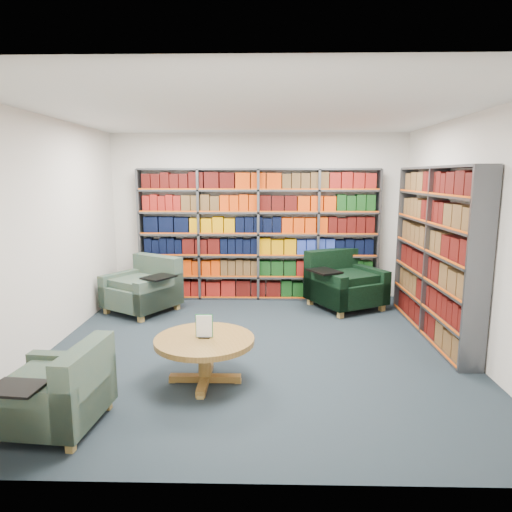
{
  "coord_description": "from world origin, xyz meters",
  "views": [
    {
      "loc": [
        0.14,
        -5.32,
        2.1
      ],
      "look_at": [
        0.0,
        0.6,
        1.05
      ],
      "focal_mm": 32.0,
      "sensor_mm": 36.0,
      "label": 1
    }
  ],
  "objects_px": {
    "chair_green_right": "(342,284)",
    "coffee_table": "(205,347)",
    "chair_teal_front": "(60,395)",
    "chair_teal_left": "(146,289)"
  },
  "relations": [
    {
      "from": "chair_green_right",
      "to": "coffee_table",
      "type": "distance_m",
      "value": 3.38
    },
    {
      "from": "chair_green_right",
      "to": "chair_teal_front",
      "type": "distance_m",
      "value": 4.72
    },
    {
      "from": "chair_teal_left",
      "to": "chair_green_right",
      "type": "height_order",
      "value": "chair_green_right"
    },
    {
      "from": "chair_teal_front",
      "to": "coffee_table",
      "type": "relative_size",
      "value": 0.96
    },
    {
      "from": "chair_teal_left",
      "to": "chair_teal_front",
      "type": "bearing_deg",
      "value": -87.19
    },
    {
      "from": "chair_teal_front",
      "to": "coffee_table",
      "type": "xyz_separation_m",
      "value": [
        1.1,
        0.87,
        0.09
      ]
    },
    {
      "from": "chair_teal_front",
      "to": "coffee_table",
      "type": "bearing_deg",
      "value": 38.46
    },
    {
      "from": "chair_teal_left",
      "to": "chair_green_right",
      "type": "relative_size",
      "value": 0.95
    },
    {
      "from": "chair_green_right",
      "to": "coffee_table",
      "type": "xyz_separation_m",
      "value": [
        -1.85,
        -2.82,
        0.02
      ]
    },
    {
      "from": "chair_teal_left",
      "to": "chair_green_right",
      "type": "xyz_separation_m",
      "value": [
        3.11,
        0.3,
        0.02
      ]
    }
  ]
}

